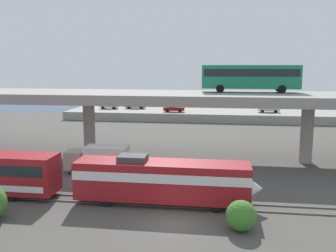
# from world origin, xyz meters

# --- Properties ---
(ground_plane) EXTENTS (260.00, 260.00, 0.00)m
(ground_plane) POSITION_xyz_m (0.00, 0.00, 0.00)
(ground_plane) COLOR #4C4944
(rail_strip_near) EXTENTS (110.00, 0.12, 0.12)m
(rail_strip_near) POSITION_xyz_m (0.00, 3.26, 0.06)
(rail_strip_near) COLOR #59544C
(rail_strip_near) RESTS_ON ground_plane
(rail_strip_far) EXTENTS (110.00, 0.12, 0.12)m
(rail_strip_far) POSITION_xyz_m (0.00, 4.74, 0.06)
(rail_strip_far) COLOR #59544C
(rail_strip_far) RESTS_ON ground_plane
(train_locomotive) EXTENTS (15.74, 3.04, 4.18)m
(train_locomotive) POSITION_xyz_m (-0.74, 4.00, 2.19)
(train_locomotive) COLOR maroon
(train_locomotive) RESTS_ON ground_plane
(highway_overpass) EXTENTS (96.00, 10.49, 8.28)m
(highway_overpass) POSITION_xyz_m (0.00, 20.00, 7.47)
(highway_overpass) COLOR gray
(highway_overpass) RESTS_ON ground_plane
(transit_bus_on_overpass) EXTENTS (12.00, 2.68, 3.40)m
(transit_bus_on_overpass) POSITION_xyz_m (6.90, 22.09, 10.34)
(transit_bus_on_overpass) COLOR #197A56
(transit_bus_on_overpass) RESTS_ON highway_overpass
(service_truck_west) EXTENTS (6.80, 2.46, 3.04)m
(service_truck_west) POSITION_xyz_m (-9.71, 12.04, 1.64)
(service_truck_west) COLOR #9E998C
(service_truck_west) RESTS_ON ground_plane
(pier_parking_lot) EXTENTS (60.14, 11.75, 1.73)m
(pier_parking_lot) POSITION_xyz_m (0.00, 55.00, 0.87)
(pier_parking_lot) COLOR gray
(pier_parking_lot) RESTS_ON ground_plane
(parked_car_0) EXTENTS (4.12, 1.87, 1.50)m
(parked_car_0) POSITION_xyz_m (-21.87, 55.84, 2.50)
(parked_car_0) COLOR #B7B7BC
(parked_car_0) RESTS_ON pier_parking_lot
(parked_car_1) EXTENTS (4.35, 1.83, 1.50)m
(parked_car_1) POSITION_xyz_m (-6.63, 52.37, 2.51)
(parked_car_1) COLOR maroon
(parked_car_1) RESTS_ON pier_parking_lot
(parked_car_2) EXTENTS (4.66, 1.83, 1.50)m
(parked_car_2) POSITION_xyz_m (-16.01, 57.13, 2.51)
(parked_car_2) COLOR #515459
(parked_car_2) RESTS_ON pier_parking_lot
(parked_car_3) EXTENTS (4.36, 1.83, 1.50)m
(parked_car_3) POSITION_xyz_m (13.17, 54.38, 2.51)
(parked_car_3) COLOR #B7B7BC
(parked_car_3) RESTS_ON pier_parking_lot
(harbor_water) EXTENTS (140.00, 36.00, 0.01)m
(harbor_water) POSITION_xyz_m (0.00, 78.00, 0.00)
(harbor_water) COLOR navy
(harbor_water) RESTS_ON ground_plane
(shrub_right) EXTENTS (2.22, 2.22, 2.22)m
(shrub_right) POSITION_xyz_m (4.96, -0.36, 1.11)
(shrub_right) COLOR #3B772A
(shrub_right) RESTS_ON ground_plane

